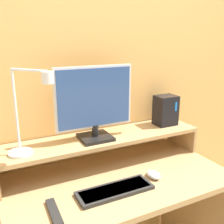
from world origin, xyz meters
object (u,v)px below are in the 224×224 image
Objects in this scene: router_dock at (166,110)px; remote_control at (54,212)px; mouse at (153,175)px; desk_lamp at (29,116)px; keyboard at (115,190)px; monitor at (95,102)px.

remote_control is at bearing -157.50° from router_dock.
remote_control is at bearing -173.88° from mouse.
router_dock reaches higher than mouse.
remote_control is at bearing -82.74° from desk_lamp.
desk_lamp reaches higher than keyboard.
remote_control is (-0.32, -0.31, -0.36)m from monitor.
mouse is (0.57, -0.18, -0.35)m from desk_lamp.
router_dock is 1.03× the size of remote_control.
router_dock reaches higher than keyboard.
mouse is 0.54m from remote_control.
desk_lamp is 2.24× the size of remote_control.
keyboard is (0.33, -0.21, -0.35)m from desk_lamp.
monitor is at bearing 12.38° from desk_lamp.
desk_lamp is at bearing 162.64° from mouse.
monitor is 1.05× the size of desk_lamp.
monitor is 0.51m from router_dock.
remote_control is (-0.81, -0.34, -0.25)m from router_dock.
monitor reaches higher than mouse.
remote_control is (-0.54, -0.06, -0.01)m from mouse.
mouse is 0.51× the size of remote_control.
monitor is at bearing -176.99° from router_dock.
keyboard is 0.24m from mouse.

